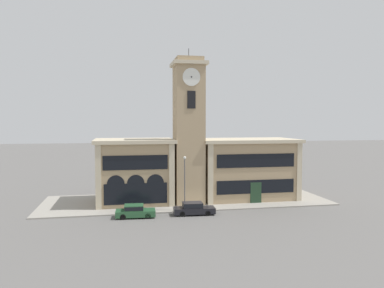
{
  "coord_description": "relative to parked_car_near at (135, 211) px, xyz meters",
  "views": [
    {
      "loc": [
        -8.82,
        -43.47,
        10.87
      ],
      "look_at": [
        0.08,
        2.8,
        8.02
      ],
      "focal_mm": 35.0,
      "sensor_mm": 36.0,
      "label": 1
    }
  ],
  "objects": [
    {
      "name": "parked_car_near",
      "position": [
        0.0,
        0.0,
        0.0
      ],
      "size": [
        4.53,
        2.12,
        1.45
      ],
      "rotation": [
        0.0,
        0.0,
        -0.05
      ],
      "color": "#285633",
      "rests_on": "ground_plane"
    },
    {
      "name": "ground_plane",
      "position": [
        7.28,
        1.25,
        -0.75
      ],
      "size": [
        300.0,
        300.0,
        0.0
      ],
      "primitive_type": "plane",
      "color": "#605E5B"
    },
    {
      "name": "parked_car_mid",
      "position": [
        6.76,
        0.0,
        -0.0
      ],
      "size": [
        4.87,
        2.04,
        1.45
      ],
      "rotation": [
        0.0,
        0.0,
        -0.05
      ],
      "color": "black",
      "rests_on": "ground_plane"
    },
    {
      "name": "town_hall_right_wing",
      "position": [
        15.91,
        7.89,
        3.49
      ],
      "size": [
        13.65,
        8.43,
        8.42
      ],
      "color": "tan",
      "rests_on": "ground_plane"
    },
    {
      "name": "bollard",
      "position": [
        -0.62,
        1.57,
        -0.08
      ],
      "size": [
        0.18,
        0.18,
        1.06
      ],
      "color": "black",
      "rests_on": "sidewalk_kerb"
    },
    {
      "name": "clock_tower",
      "position": [
        7.28,
        5.91,
        8.86
      ],
      "size": [
        4.41,
        4.41,
        20.29
      ],
      "color": "tan",
      "rests_on": "ground_plane"
    },
    {
      "name": "town_hall_left_wing",
      "position": [
        0.28,
        7.88,
        3.54
      ],
      "size": [
        10.39,
        8.43,
        8.52
      ],
      "color": "tan",
      "rests_on": "ground_plane"
    },
    {
      "name": "street_lamp",
      "position": [
        6.03,
        1.83,
        3.61
      ],
      "size": [
        0.36,
        0.36,
        6.54
      ],
      "color": "#4C4C51",
      "rests_on": "sidewalk_kerb"
    },
    {
      "name": "sidewalk_kerb",
      "position": [
        7.28,
        7.52,
        -0.68
      ],
      "size": [
        38.22,
        12.53,
        0.15
      ],
      "color": "gray",
      "rests_on": "ground_plane"
    }
  ]
}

